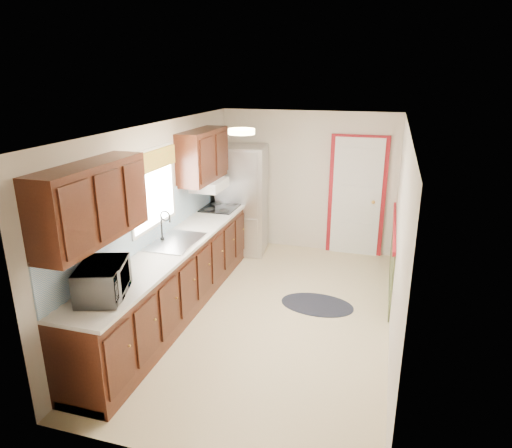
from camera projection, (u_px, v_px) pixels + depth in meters
The scene contains 8 objects.
room_shell at pixel (271, 226), 5.57m from camera, with size 3.20×5.20×2.52m.
kitchen_run at pixel (170, 254), 5.75m from camera, with size 0.63×4.00×2.20m.
back_wall_trim at pixel (364, 208), 7.41m from camera, with size 1.12×2.30×2.08m.
ceiling_fixture at pixel (242, 131), 5.10m from camera, with size 0.30×0.30×0.06m, color #FFD88C.
microwave at pixel (102, 277), 4.32m from camera, with size 0.60×0.33×0.41m, color white.
refrigerator at pixel (243, 200), 7.80m from camera, with size 0.85×0.81×1.84m.
rug at pixel (317, 305), 6.16m from camera, with size 0.98×0.63×0.01m, color black.
cooktop at pixel (220, 208), 7.24m from camera, with size 0.52×0.62×0.02m, color black.
Camera 1 is at (1.31, -5.11, 2.98)m, focal length 32.00 mm.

